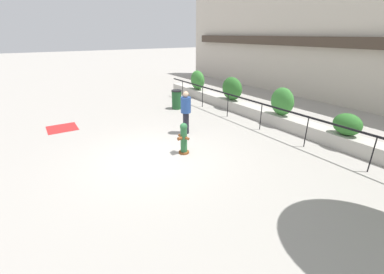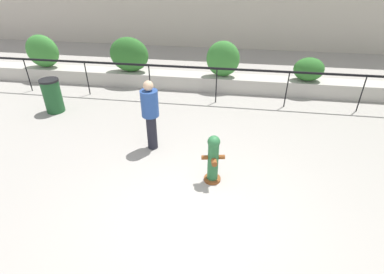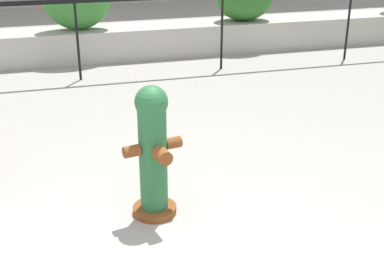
% 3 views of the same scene
% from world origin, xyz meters
% --- Properties ---
extents(ground_plane, '(120.00, 120.00, 0.00)m').
position_xyz_m(ground_plane, '(0.00, 0.00, 0.00)').
color(ground_plane, '#9E9991').
extents(planter_wall_low, '(18.00, 0.70, 0.50)m').
position_xyz_m(planter_wall_low, '(0.00, 6.00, 0.25)').
color(planter_wall_low, '#B7B2A8').
rests_on(planter_wall_low, ground).
extents(fence_railing_segment, '(15.00, 0.05, 1.15)m').
position_xyz_m(fence_railing_segment, '(-0.00, 4.90, 1.02)').
color(fence_railing_segment, black).
rests_on(fence_railing_segment, ground).
extents(hedge_bush_0, '(1.24, 0.62, 1.17)m').
position_xyz_m(hedge_bush_0, '(-6.43, 6.00, 1.08)').
color(hedge_bush_0, '#387F33').
rests_on(hedge_bush_0, planter_wall_low).
extents(hedge_bush_1, '(1.38, 0.66, 1.20)m').
position_xyz_m(hedge_bush_1, '(-3.16, 6.00, 1.10)').
color(hedge_bush_1, '#2D6B28').
rests_on(hedge_bush_1, planter_wall_low).
extents(hedge_bush_2, '(1.11, 0.59, 1.19)m').
position_xyz_m(hedge_bush_2, '(0.11, 6.00, 1.09)').
color(hedge_bush_2, '#387F33').
rests_on(hedge_bush_2, planter_wall_low).
extents(hedge_bush_3, '(0.98, 0.68, 0.76)m').
position_xyz_m(hedge_bush_3, '(2.92, 6.00, 0.88)').
color(hedge_bush_3, '#2D6B28').
rests_on(hedge_bush_3, planter_wall_low).
extents(fire_hydrant, '(0.48, 0.46, 1.08)m').
position_xyz_m(fire_hydrant, '(0.26, 0.99, 0.55)').
color(fire_hydrant, brown).
rests_on(fire_hydrant, ground).
extents(pedestrian, '(0.56, 0.56, 1.73)m').
position_xyz_m(pedestrian, '(-1.30, 2.03, 0.99)').
color(pedestrian, black).
rests_on(pedestrian, ground).
extents(trash_bin, '(0.55, 0.55, 1.01)m').
position_xyz_m(trash_bin, '(-4.74, 3.53, 0.51)').
color(trash_bin, '#1E5128').
rests_on(trash_bin, ground).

